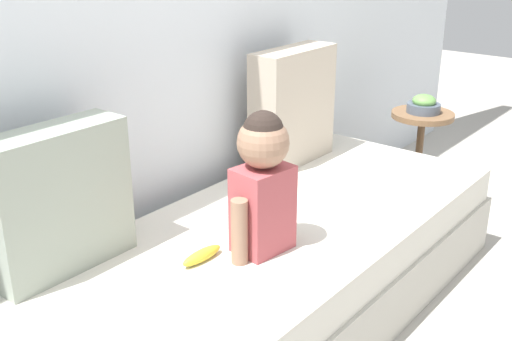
% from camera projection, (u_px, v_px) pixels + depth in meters
% --- Properties ---
extents(ground_plane, '(12.00, 12.00, 0.00)m').
position_uv_depth(ground_plane, '(267.00, 321.00, 2.46)').
color(ground_plane, '#B2ADA3').
extents(back_wall, '(5.51, 0.10, 2.36)m').
position_uv_depth(back_wall, '(149.00, 5.00, 2.37)').
color(back_wall, silver).
rests_on(back_wall, ground).
extents(couch, '(2.31, 0.90, 0.41)m').
position_uv_depth(couch, '(267.00, 277.00, 2.39)').
color(couch, beige).
rests_on(couch, ground).
extents(throw_pillow_left, '(0.47, 0.16, 0.47)m').
position_uv_depth(throw_pillow_left, '(58.00, 200.00, 1.97)').
color(throw_pillow_left, '#99A393').
rests_on(throw_pillow_left, couch).
extents(throw_pillow_right, '(0.47, 0.16, 0.54)m').
position_uv_depth(throw_pillow_right, '(293.00, 106.00, 2.88)').
color(throw_pillow_right, '#C1B29E').
rests_on(throw_pillow_right, couch).
extents(toddler, '(0.30, 0.17, 0.50)m').
position_uv_depth(toddler, '(263.00, 179.00, 2.07)').
color(toddler, '#B24C51').
rests_on(toddler, couch).
extents(banana, '(0.17, 0.05, 0.04)m').
position_uv_depth(banana, '(202.00, 255.00, 2.08)').
color(banana, yellow).
rests_on(banana, couch).
extents(side_table, '(0.34, 0.34, 0.52)m').
position_uv_depth(side_table, '(421.00, 134.00, 3.43)').
color(side_table, brown).
rests_on(side_table, ground).
extents(fruit_bowl, '(0.18, 0.18, 0.10)m').
position_uv_depth(fruit_bowl, '(424.00, 105.00, 3.37)').
color(fruit_bowl, '#4C5666').
rests_on(fruit_bowl, side_table).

